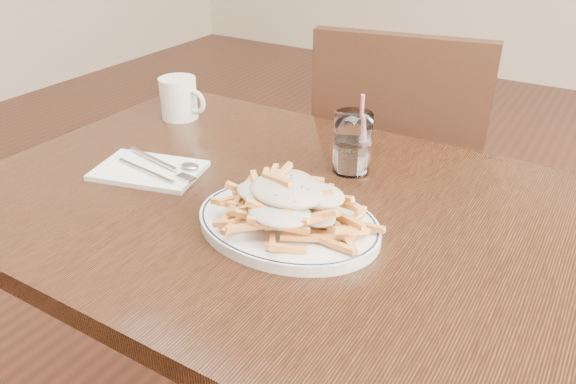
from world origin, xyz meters
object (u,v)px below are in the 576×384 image
Objects in this scene: chair_far at (397,172)px; water_glass at (352,146)px; coffee_mug at (179,98)px; table at (287,238)px; fries_plate at (288,223)px; loaded_fries at (288,197)px.

chair_far is 0.53m from water_glass.
table is at bearing -26.43° from coffee_mug.
fries_plate is at bearing -57.68° from table.
coffee_mug reaches higher than table.
chair_far is 5.77× the size of water_glass.
water_glass is at bearing -82.47° from chair_far.
loaded_fries is (0.00, 0.00, 0.05)m from fries_plate.
coffee_mug is (-0.43, -0.41, 0.26)m from chair_far.
table is 0.13m from fries_plate.
table is 0.64m from chair_far.
loaded_fries is at bearing -88.46° from water_glass.
water_glass is 0.49m from coffee_mug.
fries_plate is (0.07, -0.70, 0.22)m from chair_far.
fries_plate reaches higher than table.
chair_far is at bearing 95.39° from loaded_fries.
loaded_fries reaches higher than fries_plate.
fries_plate is (0.05, -0.08, 0.09)m from table.
chair_far is at bearing 97.53° from water_glass.
coffee_mug is at bearing 148.86° from loaded_fries.
chair_far is 2.47× the size of fries_plate.
loaded_fries is at bearing 90.00° from fries_plate.
coffee_mug reaches higher than loaded_fries.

